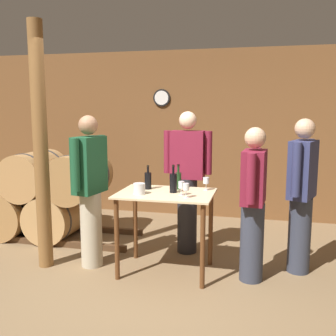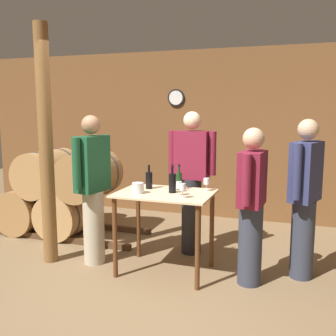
% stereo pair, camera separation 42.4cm
% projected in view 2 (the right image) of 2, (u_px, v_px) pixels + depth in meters
% --- Properties ---
extents(ground_plane, '(14.00, 14.00, 0.00)m').
position_uv_depth(ground_plane, '(140.00, 289.00, 3.89)').
color(ground_plane, brown).
extents(back_wall, '(8.40, 0.08, 2.70)m').
position_uv_depth(back_wall, '(209.00, 135.00, 6.36)').
color(back_wall, brown).
rests_on(back_wall, ground_plane).
extents(barrel_rack, '(2.88, 0.84, 1.20)m').
position_uv_depth(barrel_rack, '(58.00, 193.00, 5.58)').
color(barrel_rack, '#4C331E').
rests_on(barrel_rack, ground_plane).
extents(tasting_table, '(1.02, 0.73, 0.89)m').
position_uv_depth(tasting_table, '(165.00, 208.00, 4.21)').
color(tasting_table, beige).
rests_on(tasting_table, ground_plane).
extents(wooden_post, '(0.16, 0.16, 2.70)m').
position_uv_depth(wooden_post, '(46.00, 146.00, 4.42)').
color(wooden_post, brown).
rests_on(wooden_post, ground_plane).
extents(wine_bottle_far_left, '(0.08, 0.08, 0.27)m').
position_uv_depth(wine_bottle_far_left, '(149.00, 180.00, 4.37)').
color(wine_bottle_far_left, black).
rests_on(wine_bottle_far_left, tasting_table).
extents(wine_bottle_left, '(0.08, 0.08, 0.30)m').
position_uv_depth(wine_bottle_left, '(172.00, 182.00, 4.16)').
color(wine_bottle_left, black).
rests_on(wine_bottle_left, tasting_table).
extents(wine_bottle_center, '(0.07, 0.07, 0.28)m').
position_uv_depth(wine_bottle_center, '(179.00, 180.00, 4.34)').
color(wine_bottle_center, '#193819').
rests_on(wine_bottle_center, tasting_table).
extents(wine_glass_near_left, '(0.06, 0.06, 0.15)m').
position_uv_depth(wine_glass_near_left, '(179.00, 186.00, 4.03)').
color(wine_glass_near_left, silver).
rests_on(wine_glass_near_left, tasting_table).
extents(wine_glass_near_center, '(0.06, 0.06, 0.15)m').
position_uv_depth(wine_glass_near_center, '(183.00, 188.00, 3.91)').
color(wine_glass_near_center, silver).
rests_on(wine_glass_near_center, tasting_table).
extents(wine_glass_near_right, '(0.07, 0.07, 0.14)m').
position_uv_depth(wine_glass_near_right, '(207.00, 182.00, 4.25)').
color(wine_glass_near_right, silver).
rests_on(wine_glass_near_right, tasting_table).
extents(ice_bucket, '(0.12, 0.12, 0.11)m').
position_uv_depth(ice_bucket, '(138.00, 188.00, 4.13)').
color(ice_bucket, silver).
rests_on(ice_bucket, tasting_table).
extents(person_host, '(0.34, 0.56, 1.67)m').
position_uv_depth(person_host, '(305.00, 196.00, 4.05)').
color(person_host, '#333847').
rests_on(person_host, ground_plane).
extents(person_visitor_with_scarf, '(0.25, 0.59, 1.59)m').
position_uv_depth(person_visitor_with_scarf, '(251.00, 204.00, 3.90)').
color(person_visitor_with_scarf, '#333847').
rests_on(person_visitor_with_scarf, ground_plane).
extents(person_visitor_bearded, '(0.59, 0.24, 1.74)m').
position_uv_depth(person_visitor_bearded, '(192.00, 179.00, 4.75)').
color(person_visitor_bearded, '#232328').
rests_on(person_visitor_bearded, ground_plane).
extents(person_visitor_near_door, '(0.29, 0.58, 1.70)m').
position_uv_depth(person_visitor_near_door, '(93.00, 186.00, 4.44)').
color(person_visitor_near_door, '#B7AD93').
rests_on(person_visitor_near_door, ground_plane).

